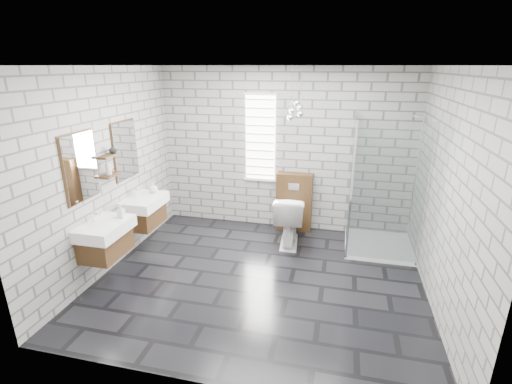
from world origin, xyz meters
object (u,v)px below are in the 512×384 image
(vanity_left, at_px, (102,229))
(toilet, at_px, (289,219))
(shower_enclosure, at_px, (375,220))
(cistern_panel, at_px, (294,202))
(vanity_right, at_px, (142,203))

(vanity_left, bearing_deg, toilet, 38.14)
(vanity_left, bearing_deg, shower_enclosure, 26.65)
(cistern_panel, bearing_deg, shower_enclosure, -21.88)
(vanity_right, xyz_separation_m, toilet, (2.12, 0.69, -0.35))
(vanity_left, height_order, shower_enclosure, shower_enclosure)
(vanity_right, distance_m, toilet, 2.26)
(vanity_right, xyz_separation_m, cistern_panel, (2.12, 1.26, -0.26))
(vanity_left, distance_m, cistern_panel, 3.09)
(vanity_right, relative_size, toilet, 1.91)
(cistern_panel, xyz_separation_m, toilet, (0.00, -0.56, -0.09))
(vanity_left, relative_size, shower_enclosure, 0.77)
(vanity_right, bearing_deg, vanity_left, -90.00)
(vanity_left, distance_m, toilet, 2.72)
(cistern_panel, bearing_deg, toilet, -90.00)
(vanity_left, bearing_deg, cistern_panel, 46.41)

